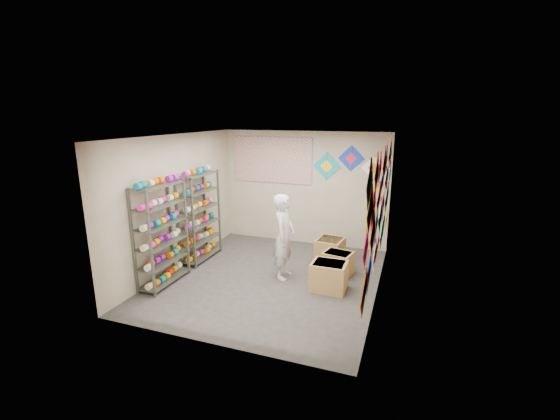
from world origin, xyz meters
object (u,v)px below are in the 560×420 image
at_px(shelf_rack_back, 200,217).
at_px(carton_c, 330,250).
at_px(carton_a, 329,276).
at_px(carton_b, 338,263).
at_px(shelf_rack_front, 161,235).
at_px(shopkeeper, 284,237).

distance_m(shelf_rack_back, carton_c, 2.87).
distance_m(carton_a, carton_c, 1.31).
relative_size(carton_a, carton_b, 1.13).
xyz_separation_m(shelf_rack_back, carton_b, (2.96, 0.21, -0.73)).
bearing_deg(carton_b, carton_c, 128.33).
height_order(carton_a, carton_b, carton_a).
height_order(carton_a, carton_c, carton_a).
relative_size(shelf_rack_front, carton_b, 3.48).
height_order(shelf_rack_back, carton_c, shelf_rack_back).
height_order(shelf_rack_front, carton_c, shelf_rack_front).
bearing_deg(shopkeeper, shelf_rack_back, 80.03).
bearing_deg(carton_b, shelf_rack_front, -141.62).
xyz_separation_m(shelf_rack_back, carton_c, (2.68, 0.76, -0.69)).
bearing_deg(shopkeeper, carton_b, -64.33).
height_order(shopkeeper, carton_c, shopkeeper).
distance_m(shelf_rack_front, shopkeeper, 2.26).
relative_size(shelf_rack_front, carton_c, 3.24).
height_order(shopkeeper, carton_a, shopkeeper).
xyz_separation_m(carton_a, carton_c, (-0.27, 1.28, -0.00)).
distance_m(shelf_rack_back, shopkeeper, 2.04).
bearing_deg(carton_a, shelf_rack_back, 170.05).
distance_m(shelf_rack_front, carton_c, 3.45).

